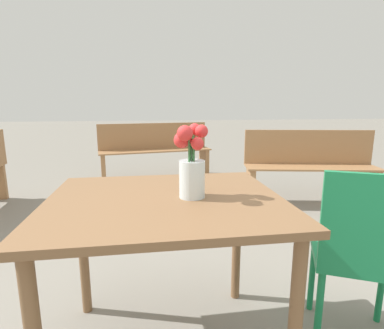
% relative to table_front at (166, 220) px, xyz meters
% --- Properties ---
extents(table_front, '(0.98, 0.83, 0.76)m').
position_rel_table_front_xyz_m(table_front, '(0.00, 0.00, 0.00)').
color(table_front, brown).
rests_on(table_front, ground_plane).
extents(flower_vase, '(0.14, 0.16, 0.31)m').
position_rel_table_front_xyz_m(flower_vase, '(0.11, -0.01, 0.24)').
color(flower_vase, silver).
rests_on(flower_vase, table_front).
extents(cafe_chair, '(0.53, 0.53, 0.88)m').
position_rel_table_front_xyz_m(cafe_chair, '(0.87, -0.11, -0.15)').
color(cafe_chair, '#197A47').
rests_on(cafe_chair, ground_plane).
extents(bench_near, '(1.52, 0.62, 0.85)m').
position_rel_table_front_xyz_m(bench_near, '(1.78, 1.94, -0.20)').
color(bench_near, '#9E7047').
rests_on(bench_near, ground_plane).
extents(bench_far, '(1.74, 0.63, 0.85)m').
position_rel_table_front_xyz_m(bench_far, '(0.04, 3.46, -0.19)').
color(bench_far, '#9E7047').
rests_on(bench_far, ground_plane).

